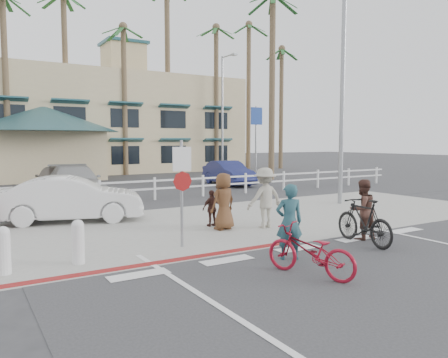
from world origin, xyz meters
TOP-DOWN VIEW (x-y plane):
  - ground at (0.00, 0.00)m, footprint 140.00×140.00m
  - bike_path at (0.00, -2.00)m, footprint 12.00×16.00m
  - sidewalk_plaza at (0.00, 4.50)m, footprint 22.00×7.00m
  - cross_street at (0.00, 8.50)m, footprint 40.00×5.00m
  - parking_lot at (0.00, 18.00)m, footprint 50.00×16.00m
  - curb_red at (-3.00, 1.20)m, footprint 7.00×0.25m
  - rail_fence at (0.50, 10.50)m, footprint 29.40×0.16m
  - building at (2.00, 31.00)m, footprint 28.00×16.00m
  - sign_post at (-2.30, 2.20)m, footprint 0.50×0.10m
  - bollard_0 at (-4.80, 2.00)m, footprint 0.26×0.26m
  - bollard_1 at (-6.20, 2.00)m, footprint 0.26×0.26m
  - streetlight_0 at (6.50, 5.50)m, footprint 0.60×2.00m
  - streetlight_1 at (12.00, 24.00)m, footprint 0.60×2.00m
  - info_sign at (14.00, 22.00)m, footprint 1.20×0.16m
  - palm_3 at (-4.00, 25.00)m, footprint 4.00×4.00m
  - palm_4 at (0.00, 26.00)m, footprint 4.00×4.00m
  - palm_5 at (4.00, 25.00)m, footprint 4.00×4.00m
  - palm_6 at (8.00, 26.00)m, footprint 4.00×4.00m
  - palm_7 at (12.00, 25.00)m, footprint 4.00×4.00m
  - palm_8 at (16.00, 26.00)m, footprint 4.00×4.00m
  - palm_9 at (19.00, 25.00)m, footprint 4.00×4.00m
  - palm_11 at (11.00, 16.00)m, footprint 4.00×4.00m
  - bike_red at (-1.23, -1.15)m, footprint 1.22×1.98m
  - rider_red at (-0.78, 0.00)m, footprint 0.71×0.59m
  - bike_black at (1.70, 0.10)m, footprint 0.76×1.98m
  - rider_black at (2.11, 0.51)m, footprint 0.83×0.67m
  - pedestrian_a at (0.85, 3.08)m, footprint 1.18×0.70m
  - pedestrian_child at (-0.40, 4.06)m, footprint 0.66×0.29m
  - pedestrian_b at (-0.35, 3.47)m, footprint 0.90×0.68m
  - car_white_sedan at (-3.84, 7.08)m, footprint 4.69×2.74m
  - lot_car_1 at (-2.56, 12.50)m, footprint 2.57×5.35m
  - lot_car_2 at (-2.82, 15.36)m, footprint 3.01×4.51m
  - lot_car_3 at (6.62, 14.40)m, footprint 1.83×4.39m

SIDE VIEW (x-z plane):
  - ground at x=0.00m, z-range 0.00..0.00m
  - parking_lot at x=0.00m, z-range 0.00..0.01m
  - bike_path at x=0.00m, z-range 0.00..0.01m
  - cross_street at x=0.00m, z-range 0.00..0.01m
  - sidewalk_plaza at x=0.00m, z-range 0.00..0.01m
  - curb_red at x=-3.00m, z-range 0.00..0.02m
  - bollard_0 at x=-4.80m, z-range 0.00..0.95m
  - bollard_1 at x=-6.20m, z-range 0.00..0.95m
  - bike_red at x=-1.23m, z-range 0.00..0.98m
  - rail_fence at x=0.50m, z-range 0.00..1.00m
  - pedestrian_child at x=-0.40m, z-range 0.00..1.11m
  - bike_black at x=1.70m, z-range 0.00..1.16m
  - lot_car_3 at x=6.62m, z-range 0.00..1.41m
  - lot_car_2 at x=-2.82m, z-range 0.00..1.43m
  - car_white_sedan at x=-3.84m, z-range 0.00..1.46m
  - lot_car_1 at x=-2.56m, z-range 0.00..1.50m
  - rider_black at x=2.11m, z-range 0.00..1.59m
  - pedestrian_b at x=-0.35m, z-range 0.00..1.66m
  - rider_red at x=-0.78m, z-range 0.00..1.66m
  - pedestrian_a at x=0.85m, z-range 0.00..1.80m
  - sign_post at x=-2.30m, z-range 0.00..2.90m
  - info_sign at x=14.00m, z-range 0.00..5.60m
  - streetlight_0 at x=6.50m, z-range 0.00..9.00m
  - streetlight_1 at x=12.00m, z-range 0.00..9.50m
  - building at x=2.00m, z-range 0.00..11.30m
  - palm_5 at x=4.00m, z-range 0.00..13.00m
  - palm_9 at x=19.00m, z-range 0.00..13.00m
  - palm_3 at x=-4.00m, z-range 0.00..14.00m
  - palm_7 at x=12.00m, z-range 0.00..14.00m
  - palm_11 at x=11.00m, z-range 0.00..14.00m
  - palm_4 at x=0.00m, z-range 0.00..15.00m
  - palm_8 at x=16.00m, z-range 0.00..15.00m
  - palm_6 at x=8.00m, z-range 0.00..17.00m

